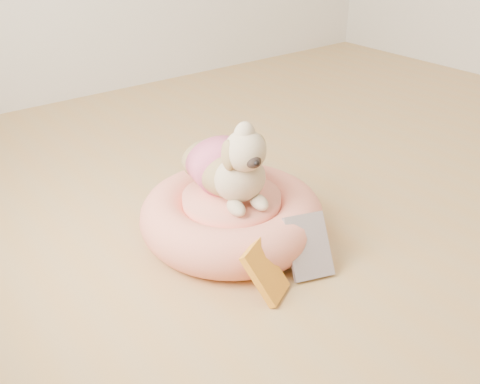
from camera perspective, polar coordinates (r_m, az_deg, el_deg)
floor at (r=2.33m, az=19.04°, el=-1.98°), size 4.50×4.50×0.00m
pet_bed at (r=2.01m, az=-0.88°, el=-2.55°), size 0.69×0.69×0.18m
dog at (r=1.90m, az=-1.17°, el=4.24°), size 0.39×0.50×0.33m
book_yellow at (r=1.72m, az=2.71°, el=-8.55°), size 0.17×0.17×0.17m
book_white at (r=1.83m, az=7.32°, el=-5.76°), size 0.18×0.18×0.19m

